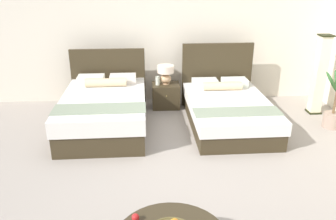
# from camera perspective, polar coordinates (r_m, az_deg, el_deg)

# --- Properties ---
(ground_plane) EXTENTS (10.32, 9.34, 0.02)m
(ground_plane) POSITION_cam_1_polar(r_m,az_deg,el_deg) (4.77, 0.85, -9.91)
(ground_plane) COLOR #A2978E
(wall_back) EXTENTS (10.32, 0.12, 2.71)m
(wall_back) POSITION_cam_1_polar(r_m,az_deg,el_deg) (7.01, -0.90, 12.54)
(wall_back) COLOR silver
(wall_back) RESTS_ON ground
(bed_near_window) EXTENTS (1.43, 2.15, 1.15)m
(bed_near_window) POSITION_cam_1_polar(r_m,az_deg,el_deg) (5.96, -10.44, 0.13)
(bed_near_window) COLOR #382E1C
(bed_near_window) RESTS_ON ground
(bed_near_corner) EXTENTS (1.39, 2.16, 1.24)m
(bed_near_corner) POSITION_cam_1_polar(r_m,az_deg,el_deg) (6.11, 9.76, 0.26)
(bed_near_corner) COLOR #382E1C
(bed_near_corner) RESTS_ON ground
(nightstand) EXTENTS (0.53, 0.47, 0.47)m
(nightstand) POSITION_cam_1_polar(r_m,az_deg,el_deg) (6.78, -0.37, 2.42)
(nightstand) COLOR #382E1C
(nightstand) RESTS_ON ground
(table_lamp) EXTENTS (0.32, 0.32, 0.37)m
(table_lamp) POSITION_cam_1_polar(r_m,az_deg,el_deg) (6.66, -0.39, 6.23)
(table_lamp) COLOR tan
(table_lamp) RESTS_ON nightstand
(vase) EXTENTS (0.08, 0.08, 0.17)m
(vase) POSITION_cam_1_polar(r_m,az_deg,el_deg) (6.63, -1.73, 4.89)
(vase) COLOR silver
(vase) RESTS_ON nightstand
(loose_apple) EXTENTS (0.07, 0.07, 0.07)m
(loose_apple) POSITION_cam_1_polar(r_m,az_deg,el_deg) (3.26, -5.42, -17.30)
(loose_apple) COLOR red
(loose_apple) RESTS_ON coffee_table
(floor_lamp_corner) EXTENTS (0.23, 0.23, 1.48)m
(floor_lamp_corner) POSITION_cam_1_polar(r_m,az_deg,el_deg) (6.93, 23.81, 5.30)
(floor_lamp_corner) COLOR black
(floor_lamp_corner) RESTS_ON ground
(potted_palm) EXTENTS (0.57, 0.52, 0.98)m
(potted_palm) POSITION_cam_1_polar(r_m,az_deg,el_deg) (6.51, 25.72, -0.26)
(potted_palm) COLOR tan
(potted_palm) RESTS_ON ground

